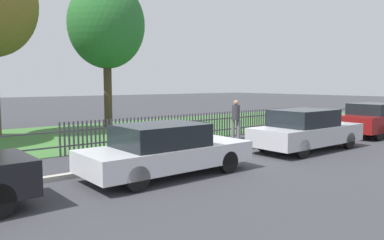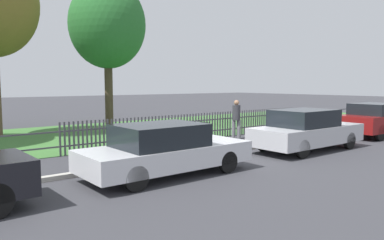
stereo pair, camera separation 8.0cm
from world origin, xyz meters
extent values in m
plane|color=#38383D|center=(0.00, 0.00, 0.00)|extent=(120.00, 120.00, 0.00)
cube|color=#B2ADA3|center=(0.00, 0.10, 0.06)|extent=(36.58, 0.20, 0.12)
cube|color=#3D7033|center=(0.00, 7.44, 0.01)|extent=(36.58, 8.85, 0.01)
cube|color=#4C4C51|center=(0.00, 3.03, 0.31)|extent=(36.58, 0.03, 0.05)
cube|color=#4C4C51|center=(0.00, 3.03, 0.80)|extent=(36.58, 0.03, 0.05)
cube|color=#4C4C51|center=(-6.03, 3.01, 0.56)|extent=(0.06, 0.03, 1.12)
cube|color=#4C4C51|center=(-5.88, 3.01, 0.56)|extent=(0.06, 0.03, 1.12)
cube|color=#4C4C51|center=(-5.73, 3.01, 0.56)|extent=(0.06, 0.03, 1.12)
cube|color=#4C4C51|center=(-5.57, 3.01, 0.56)|extent=(0.06, 0.03, 1.12)
cube|color=#4C4C51|center=(-5.42, 3.01, 0.56)|extent=(0.06, 0.03, 1.12)
cube|color=#4C4C51|center=(-5.27, 3.01, 0.56)|extent=(0.06, 0.03, 1.12)
cube|color=#4C4C51|center=(-5.11, 3.01, 0.56)|extent=(0.06, 0.03, 1.12)
cube|color=#4C4C51|center=(-4.96, 3.01, 0.56)|extent=(0.06, 0.03, 1.12)
cube|color=#4C4C51|center=(-4.81, 3.01, 0.56)|extent=(0.06, 0.03, 1.12)
cube|color=#4C4C51|center=(-4.66, 3.01, 0.56)|extent=(0.06, 0.03, 1.12)
cube|color=#4C4C51|center=(-4.50, 3.01, 0.56)|extent=(0.06, 0.03, 1.12)
cube|color=#4C4C51|center=(-4.35, 3.01, 0.56)|extent=(0.06, 0.03, 1.12)
cube|color=#4C4C51|center=(-4.20, 3.01, 0.56)|extent=(0.06, 0.03, 1.12)
cube|color=#4C4C51|center=(-4.05, 3.01, 0.56)|extent=(0.06, 0.03, 1.12)
cube|color=#4C4C51|center=(-3.89, 3.01, 0.56)|extent=(0.06, 0.03, 1.12)
cube|color=#4C4C51|center=(-3.74, 3.01, 0.56)|extent=(0.06, 0.03, 1.12)
cube|color=#4C4C51|center=(-3.59, 3.01, 0.56)|extent=(0.06, 0.03, 1.12)
cube|color=#4C4C51|center=(-3.44, 3.01, 0.56)|extent=(0.06, 0.03, 1.12)
cube|color=#4C4C51|center=(-3.28, 3.01, 0.56)|extent=(0.06, 0.03, 1.12)
cube|color=#4C4C51|center=(-3.13, 3.01, 0.56)|extent=(0.06, 0.03, 1.12)
cube|color=#4C4C51|center=(-2.98, 3.01, 0.56)|extent=(0.06, 0.03, 1.12)
cube|color=#4C4C51|center=(-2.82, 3.01, 0.56)|extent=(0.06, 0.03, 1.12)
cube|color=#4C4C51|center=(-2.67, 3.01, 0.56)|extent=(0.06, 0.03, 1.12)
cube|color=#4C4C51|center=(-2.52, 3.01, 0.56)|extent=(0.06, 0.03, 1.12)
cube|color=#4C4C51|center=(-2.37, 3.01, 0.56)|extent=(0.06, 0.03, 1.12)
cube|color=#4C4C51|center=(-2.21, 3.01, 0.56)|extent=(0.06, 0.03, 1.12)
cube|color=#4C4C51|center=(-2.06, 3.01, 0.56)|extent=(0.06, 0.03, 1.12)
cube|color=#4C4C51|center=(-1.91, 3.01, 0.56)|extent=(0.06, 0.03, 1.12)
cube|color=#4C4C51|center=(-1.76, 3.01, 0.56)|extent=(0.06, 0.03, 1.12)
cube|color=#4C4C51|center=(-1.60, 3.01, 0.56)|extent=(0.06, 0.03, 1.12)
cube|color=#4C4C51|center=(-1.45, 3.01, 0.56)|extent=(0.06, 0.03, 1.12)
cube|color=#4C4C51|center=(-1.30, 3.01, 0.56)|extent=(0.06, 0.03, 1.12)
cube|color=#4C4C51|center=(-1.15, 3.01, 0.56)|extent=(0.06, 0.03, 1.12)
cube|color=#4C4C51|center=(-0.99, 3.01, 0.56)|extent=(0.06, 0.03, 1.12)
cube|color=#4C4C51|center=(-0.84, 3.01, 0.56)|extent=(0.06, 0.03, 1.12)
cube|color=#4C4C51|center=(-0.69, 3.01, 0.56)|extent=(0.06, 0.03, 1.12)
cube|color=#4C4C51|center=(-0.53, 3.01, 0.56)|extent=(0.06, 0.03, 1.12)
cube|color=#4C4C51|center=(-0.38, 3.01, 0.56)|extent=(0.06, 0.03, 1.12)
cube|color=#4C4C51|center=(-0.23, 3.01, 0.56)|extent=(0.06, 0.03, 1.12)
cube|color=#4C4C51|center=(-0.08, 3.01, 0.56)|extent=(0.06, 0.03, 1.12)
cube|color=#4C4C51|center=(0.08, 3.01, 0.56)|extent=(0.06, 0.03, 1.12)
cube|color=#4C4C51|center=(0.23, 3.01, 0.56)|extent=(0.06, 0.03, 1.12)
cube|color=#4C4C51|center=(0.38, 3.01, 0.56)|extent=(0.06, 0.03, 1.12)
cube|color=#4C4C51|center=(0.53, 3.01, 0.56)|extent=(0.06, 0.03, 1.12)
cube|color=#4C4C51|center=(0.69, 3.01, 0.56)|extent=(0.06, 0.03, 1.12)
cube|color=#4C4C51|center=(0.84, 3.01, 0.56)|extent=(0.06, 0.03, 1.12)
cube|color=#4C4C51|center=(0.99, 3.01, 0.56)|extent=(0.06, 0.03, 1.12)
cube|color=#4C4C51|center=(1.15, 3.01, 0.56)|extent=(0.06, 0.03, 1.12)
cube|color=#4C4C51|center=(1.30, 3.01, 0.56)|extent=(0.06, 0.03, 1.12)
cube|color=#4C4C51|center=(1.45, 3.01, 0.56)|extent=(0.06, 0.03, 1.12)
cube|color=#4C4C51|center=(1.60, 3.01, 0.56)|extent=(0.06, 0.03, 1.12)
cube|color=#4C4C51|center=(1.76, 3.01, 0.56)|extent=(0.06, 0.03, 1.12)
cube|color=#4C4C51|center=(1.91, 3.01, 0.56)|extent=(0.06, 0.03, 1.12)
cube|color=#4C4C51|center=(2.06, 3.01, 0.56)|extent=(0.06, 0.03, 1.12)
cube|color=#4C4C51|center=(2.21, 3.01, 0.56)|extent=(0.06, 0.03, 1.12)
cube|color=#4C4C51|center=(2.37, 3.01, 0.56)|extent=(0.06, 0.03, 1.12)
cube|color=#4C4C51|center=(2.52, 3.01, 0.56)|extent=(0.06, 0.03, 1.12)
cube|color=#4C4C51|center=(2.67, 3.01, 0.56)|extent=(0.06, 0.03, 1.12)
cube|color=#4C4C51|center=(2.82, 3.01, 0.56)|extent=(0.06, 0.03, 1.12)
cube|color=#4C4C51|center=(2.98, 3.01, 0.56)|extent=(0.06, 0.03, 1.12)
cube|color=#4C4C51|center=(3.13, 3.01, 0.56)|extent=(0.06, 0.03, 1.12)
cube|color=#4C4C51|center=(3.28, 3.01, 0.56)|extent=(0.06, 0.03, 1.12)
cube|color=#4C4C51|center=(3.44, 3.01, 0.56)|extent=(0.06, 0.03, 1.12)
cube|color=#4C4C51|center=(3.59, 3.01, 0.56)|extent=(0.06, 0.03, 1.12)
cube|color=#4C4C51|center=(3.74, 3.01, 0.56)|extent=(0.06, 0.03, 1.12)
cube|color=#4C4C51|center=(3.89, 3.01, 0.56)|extent=(0.06, 0.03, 1.12)
cube|color=#4C4C51|center=(4.05, 3.01, 0.56)|extent=(0.06, 0.03, 1.12)
cube|color=#4C4C51|center=(4.20, 3.01, 0.56)|extent=(0.06, 0.03, 1.12)
cube|color=#4C4C51|center=(4.35, 3.01, 0.56)|extent=(0.06, 0.03, 1.12)
cube|color=#4C4C51|center=(4.50, 3.01, 0.56)|extent=(0.06, 0.03, 1.12)
cube|color=#4C4C51|center=(4.66, 3.01, 0.56)|extent=(0.06, 0.03, 1.12)
cube|color=#4C4C51|center=(4.81, 3.01, 0.56)|extent=(0.06, 0.03, 1.12)
cube|color=#4C4C51|center=(4.96, 3.01, 0.56)|extent=(0.06, 0.03, 1.12)
cube|color=#4C4C51|center=(5.11, 3.01, 0.56)|extent=(0.06, 0.03, 1.12)
cube|color=#4C4C51|center=(5.27, 3.01, 0.56)|extent=(0.06, 0.03, 1.12)
cube|color=#4C4C51|center=(5.42, 3.01, 0.56)|extent=(0.06, 0.03, 1.12)
cube|color=#4C4C51|center=(5.57, 3.01, 0.56)|extent=(0.06, 0.03, 1.12)
cube|color=#4C4C51|center=(5.73, 3.01, 0.56)|extent=(0.06, 0.03, 1.12)
cube|color=#4C4C51|center=(5.88, 3.01, 0.56)|extent=(0.06, 0.03, 1.12)
cube|color=#4C4C51|center=(6.03, 3.01, 0.56)|extent=(0.06, 0.03, 1.12)
cube|color=silver|center=(-4.72, -1.18, 0.51)|extent=(4.49, 1.81, 0.53)
cube|color=black|center=(-4.95, -1.18, 1.06)|extent=(2.16, 1.62, 0.56)
cylinder|color=black|center=(-3.34, -0.35, 0.29)|extent=(0.58, 0.14, 0.58)
cylinder|color=black|center=(-3.33, -1.99, 0.29)|extent=(0.58, 0.14, 0.58)
cylinder|color=black|center=(-6.12, -0.37, 0.29)|extent=(0.58, 0.14, 0.58)
cylinder|color=black|center=(-6.11, -2.01, 0.29)|extent=(0.58, 0.14, 0.58)
cube|color=#BCBCC1|center=(1.24, -1.27, 0.56)|extent=(4.50, 1.79, 0.62)
cube|color=black|center=(1.02, -1.27, 1.16)|extent=(2.17, 1.60, 0.58)
cylinder|color=black|center=(2.64, -0.47, 0.30)|extent=(0.60, 0.14, 0.60)
cylinder|color=black|center=(2.63, -2.09, 0.30)|extent=(0.60, 0.14, 0.60)
cylinder|color=black|center=(-0.15, -0.45, 0.30)|extent=(0.60, 0.14, 0.60)
cylinder|color=black|center=(-0.16, -2.07, 0.30)|extent=(0.60, 0.14, 0.60)
cube|color=maroon|center=(6.71, -1.08, 0.63)|extent=(4.05, 1.81, 0.70)
cube|color=black|center=(6.51, -1.08, 1.23)|extent=(1.96, 1.60, 0.50)
cylinder|color=black|center=(7.97, -0.30, 0.33)|extent=(0.67, 0.15, 0.67)
cylinder|color=black|center=(5.48, -0.26, 0.33)|extent=(0.67, 0.15, 0.67)
cylinder|color=black|center=(5.45, -1.87, 0.33)|extent=(0.67, 0.15, 0.67)
cylinder|color=black|center=(-1.78, 0.84, 0.27)|extent=(0.55, 0.12, 0.55)
cylinder|color=black|center=(-3.29, 0.89, 0.27)|extent=(0.55, 0.12, 0.55)
ellipsoid|color=gray|center=(-2.53, 0.87, 0.63)|extent=(2.01, 0.69, 0.84)
ellipsoid|color=gray|center=(-2.06, 0.85, 0.86)|extent=(0.49, 0.80, 0.39)
cylinder|color=#473828|center=(-1.30, 9.18, 2.08)|extent=(0.42, 0.42, 4.15)
ellipsoid|color=#286B2D|center=(-1.30, 9.18, 5.40)|extent=(3.95, 3.95, 4.54)
cylinder|color=slate|center=(1.25, 2.11, 0.40)|extent=(0.15, 0.15, 0.81)
cylinder|color=slate|center=(1.10, 2.29, 0.40)|extent=(0.15, 0.15, 0.81)
cylinder|color=#333338|center=(1.18, 2.20, 1.12)|extent=(0.47, 0.47, 0.64)
sphere|color=#A37556|center=(1.18, 2.20, 1.55)|extent=(0.22, 0.22, 0.22)
camera|label=1|loc=(-10.17, -8.98, 2.36)|focal=35.00mm
camera|label=2|loc=(-10.11, -9.03, 2.36)|focal=35.00mm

